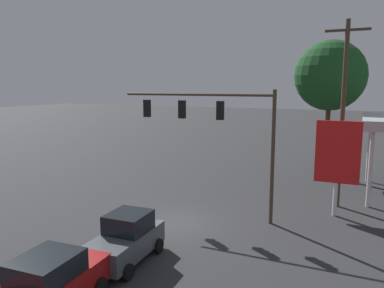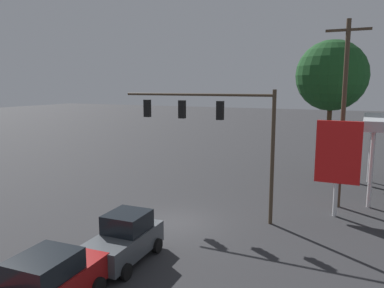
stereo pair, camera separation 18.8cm
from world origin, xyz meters
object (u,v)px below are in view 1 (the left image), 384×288
(traffic_signal_assembly, at_px, (213,121))
(hatchback_crossing, at_px, (126,239))
(utility_pole, at_px, (343,111))
(price_sign, at_px, (338,154))
(street_tree, at_px, (330,76))
(sedan_far, at_px, (47,286))

(traffic_signal_assembly, xyz_separation_m, hatchback_crossing, (1.15, 6.68, -4.26))
(traffic_signal_assembly, bearing_deg, utility_pole, -144.75)
(hatchback_crossing, bearing_deg, traffic_signal_assembly, 167.84)
(utility_pole, distance_m, price_sign, 2.88)
(price_sign, height_order, street_tree, street_tree)
(utility_pole, distance_m, hatchback_crossing, 14.17)
(traffic_signal_assembly, bearing_deg, hatchback_crossing, 80.25)
(price_sign, xyz_separation_m, street_tree, (1.36, -9.57, 4.41))
(price_sign, xyz_separation_m, hatchback_crossing, (7.38, 9.30, -2.50))
(traffic_signal_assembly, xyz_separation_m, utility_pole, (-6.26, -4.43, 0.47))
(traffic_signal_assembly, relative_size, street_tree, 0.83)
(traffic_signal_assembly, height_order, street_tree, street_tree)
(utility_pole, bearing_deg, hatchback_crossing, 56.29)
(price_sign, distance_m, sedan_far, 15.53)
(price_sign, bearing_deg, traffic_signal_assembly, 22.75)
(price_sign, bearing_deg, utility_pole, -91.03)
(street_tree, bearing_deg, utility_pole, 100.19)
(price_sign, relative_size, street_tree, 0.50)
(sedan_far, bearing_deg, traffic_signal_assembly, 170.01)
(price_sign, relative_size, sedan_far, 1.17)
(traffic_signal_assembly, height_order, sedan_far, traffic_signal_assembly)
(price_sign, distance_m, hatchback_crossing, 12.13)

